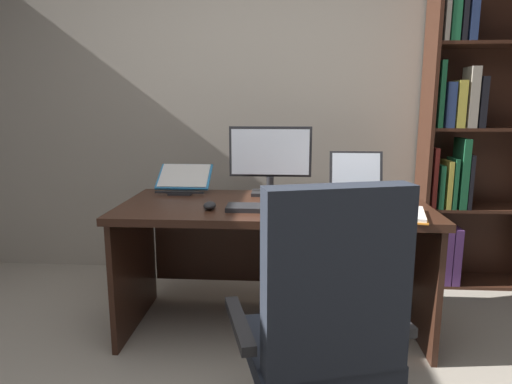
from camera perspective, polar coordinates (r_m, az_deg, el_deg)
The scene contains 12 objects.
wall_back at distance 3.41m, azimuth 1.39°, elevation 11.51°, with size 5.68×0.12×2.60m, color #A89E8E.
desk at distance 2.60m, azimuth 2.31°, elevation -5.39°, with size 1.68×0.77×0.74m.
bookshelf at distance 3.42m, azimuth 25.38°, elevation 6.04°, with size 0.80×0.30×2.22m.
office_chair at distance 1.69m, azimuth 8.38°, elevation -18.88°, with size 0.69×0.60×1.04m.
monitor at distance 2.69m, azimuth 1.82°, elevation 4.04°, with size 0.49×0.16×0.41m.
laptop at distance 2.75m, azimuth 12.84°, elevation 0.68°, with size 0.32×0.31×0.25m.
keyboard at distance 2.32m, azimuth 1.41°, elevation -2.04°, with size 0.42×0.15×0.02m, color #232326.
computer_mouse at distance 2.35m, azimuth -5.92°, elevation -1.72°, with size 0.06×0.10×0.04m, color #232326.
reading_stand_with_book at distance 2.84m, azimuth -9.16°, elevation 1.68°, with size 0.33×0.27×0.16m.
open_binder at distance 2.31m, azimuth 14.82°, elevation -2.47°, with size 0.54×0.40×0.02m.
notepad at distance 2.48m, azimuth 7.24°, elevation -1.45°, with size 0.15×0.21×0.01m, color silver.
pen at distance 2.47m, azimuth 7.71°, elevation -1.25°, with size 0.01×0.01×0.14m, color navy.
Camera 1 is at (0.15, -1.35, 1.28)m, focal length 31.43 mm.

